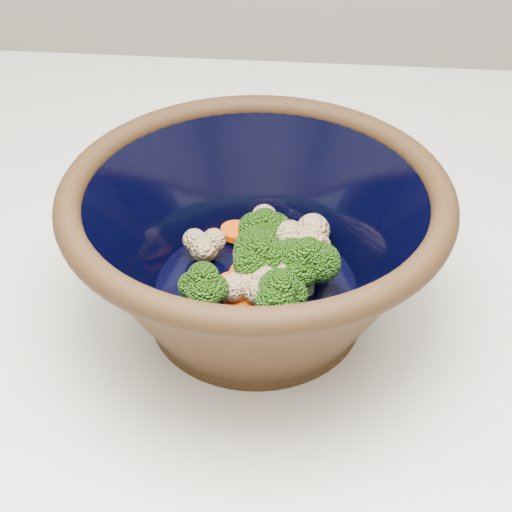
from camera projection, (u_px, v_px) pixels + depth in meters
mixing_bowl at (256, 244)px, 0.56m from camera, size 0.35×0.35×0.13m
vegetable_pile at (269, 262)px, 0.57m from camera, size 0.12×0.14×0.05m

